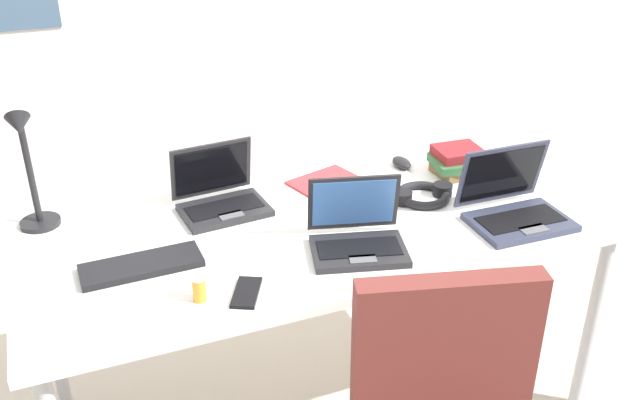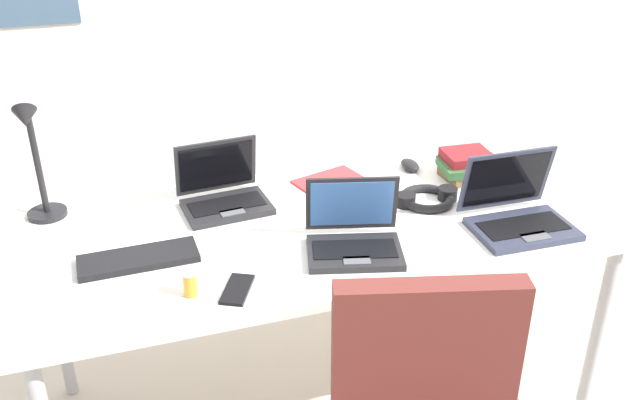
% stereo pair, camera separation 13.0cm
% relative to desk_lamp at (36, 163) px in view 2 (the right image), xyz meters
% --- Properties ---
extents(desk, '(1.80, 0.80, 0.74)m').
position_rel_desk_lamp_xyz_m(desk, '(0.80, -0.28, -0.25)').
color(desk, white).
rests_on(desk, ground_plane).
extents(desk_lamp, '(0.12, 0.18, 0.40)m').
position_rel_desk_lamp_xyz_m(desk_lamp, '(0.00, 0.00, 0.00)').
color(desk_lamp, black).
rests_on(desk_lamp, desk).
extents(laptop_front_right, '(0.29, 0.24, 0.20)m').
position_rel_desk_lamp_xyz_m(laptop_front_right, '(0.54, -0.07, -0.16)').
color(laptop_front_right, '#232326').
rests_on(laptop_front_right, desk).
extents(laptop_back_left, '(0.30, 0.26, 0.22)m').
position_rel_desk_lamp_xyz_m(laptop_back_left, '(1.36, -0.48, -0.15)').
color(laptop_back_left, '#33384C').
rests_on(laptop_back_left, desk).
extents(laptop_mid_desk, '(0.32, 0.28, 0.20)m').
position_rel_desk_lamp_xyz_m(laptop_mid_desk, '(0.84, -0.45, -0.16)').
color(laptop_mid_desk, '#232326').
rests_on(laptop_mid_desk, desk).
extents(external_keyboard, '(0.33, 0.13, 0.02)m').
position_rel_desk_lamp_xyz_m(external_keyboard, '(0.25, -0.33, -0.19)').
color(external_keyboard, black).
rests_on(external_keyboard, desk).
extents(computer_mouse, '(0.06, 0.10, 0.03)m').
position_rel_desk_lamp_xyz_m(computer_mouse, '(1.23, -0.00, -0.18)').
color(computer_mouse, black).
rests_on(computer_mouse, desk).
extents(cell_phone, '(0.12, 0.15, 0.01)m').
position_rel_desk_lamp_xyz_m(cell_phone, '(0.48, -0.56, -0.19)').
color(cell_phone, black).
rests_on(cell_phone, desk).
extents(headphones, '(0.21, 0.18, 0.04)m').
position_rel_desk_lamp_xyz_m(headphones, '(1.17, -0.25, -0.18)').
color(headphones, black).
rests_on(headphones, desk).
extents(pill_bottle, '(0.04, 0.04, 0.08)m').
position_rel_desk_lamp_xyz_m(pill_bottle, '(0.36, -0.54, -0.16)').
color(pill_bottle, gold).
rests_on(pill_bottle, desk).
extents(book_stack, '(0.23, 0.18, 0.09)m').
position_rel_desk_lamp_xyz_m(book_stack, '(1.39, -0.13, -0.15)').
color(book_stack, brown).
rests_on(book_stack, desk).
extents(paper_folder_mid_desk, '(0.31, 0.36, 0.01)m').
position_rel_desk_lamp_xyz_m(paper_folder_mid_desk, '(0.94, -0.09, -0.19)').
color(paper_folder_mid_desk, red).
rests_on(paper_folder_mid_desk, desk).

